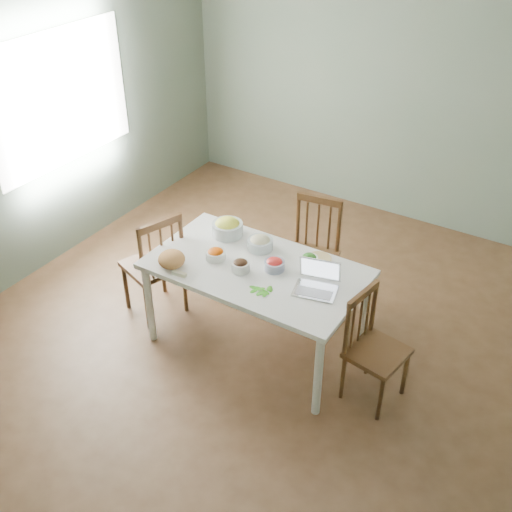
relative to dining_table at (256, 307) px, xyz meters
The scene contains 19 objects.
floor 0.43m from the dining_table, 32.48° to the left, with size 5.00×5.00×0.00m, color #452B17.
wall_back 2.79m from the dining_table, 86.32° to the left, with size 5.00×0.00×2.70m, color slate.
wall_left 2.53m from the dining_table, behind, with size 0.00×5.00×2.70m, color slate.
window_left 2.60m from the dining_table, behind, with size 0.04×1.60×1.20m, color white.
dining_table is the anchor object (origin of this frame).
chair_far 0.72m from the dining_table, 82.59° to the left, with size 0.43×0.41×0.97m, color #3E1F12, non-canonical shape.
chair_left 0.98m from the dining_table, behind, with size 0.44×0.41×0.99m, color #3E1F12, non-canonical shape.
chair_right 1.03m from the dining_table, ahead, with size 0.39×0.37×0.88m, color #3E1F12, non-canonical shape.
bread_boule 0.77m from the dining_table, 148.69° to the right, with size 0.20×0.20×0.13m, color #BB7A3D.
butter_stick 0.70m from the dining_table, 137.18° to the right, with size 0.11×0.03×0.03m, color #EDEAC5.
bowl_squash 0.69m from the dining_table, 148.52° to the left, with size 0.25×0.25×0.14m, color #E3E144, non-canonical shape.
bowl_carrot 0.54m from the dining_table, 168.03° to the right, with size 0.15×0.15×0.08m, color #C84000, non-canonical shape.
bowl_onion 0.50m from the dining_table, 114.61° to the left, with size 0.20×0.20×0.11m, color beige, non-canonical shape.
bowl_mushroom 0.44m from the dining_table, 126.79° to the right, with size 0.14×0.14×0.09m, color black, non-canonical shape.
bowl_redpep 0.45m from the dining_table, 19.53° to the left, with size 0.15×0.15×0.09m, color red, non-canonical shape.
bowl_broccoli 0.58m from the dining_table, 37.94° to the left, with size 0.13×0.13×0.08m, color #1D4D17, non-canonical shape.
flatbread 0.63m from the dining_table, 43.43° to the left, with size 0.19×0.19×0.02m, color tan.
basil_bunch 0.49m from the dining_table, 52.21° to the right, with size 0.19×0.19×0.02m, color #1C6111, non-canonical shape.
laptop 0.71m from the dining_table, ahead, with size 0.30×0.26×0.21m, color silver, non-canonical shape.
Camera 1 is at (1.85, -3.34, 3.44)m, focal length 43.54 mm.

